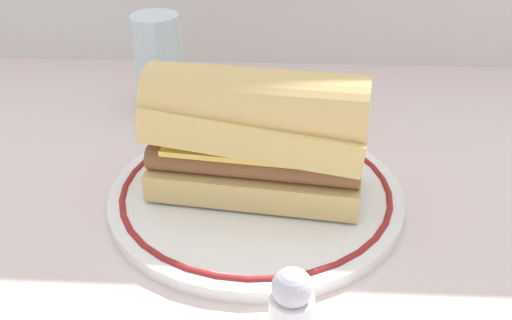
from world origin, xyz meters
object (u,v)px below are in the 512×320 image
drinking_glass (159,70)px  salt_shaker (291,317)px  plate (256,193)px  sausage_sandwich (256,132)px

drinking_glass → salt_shaker: drinking_glass is taller
plate → sausage_sandwich: bearing=35.5°
plate → drinking_glass: bearing=123.0°
sausage_sandwich → plate: bearing=-137.2°
plate → salt_shaker: salt_shaker is taller
sausage_sandwich → salt_shaker: (0.03, -0.19, -0.04)m
plate → sausage_sandwich: (0.00, 0.00, 0.07)m
plate → sausage_sandwich: size_ratio=1.36×
salt_shaker → sausage_sandwich: bearing=99.8°
plate → drinking_glass: drinking_glass is taller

